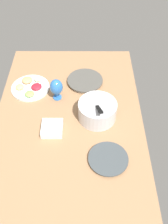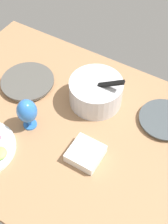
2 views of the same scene
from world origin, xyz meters
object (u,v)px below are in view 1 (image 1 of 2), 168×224
Objects in this scene: mixing_bowl at (97,110)px; fruit_platter at (30,87)px; square_bowl_white at (52,128)px; dinner_plate_right at (108,159)px; dinner_plate_left at (85,81)px; hurricane_glass_blue at (56,88)px.

fruit_platter is at bearing -119.66° from mixing_bowl.
mixing_bowl is at bearing 112.59° from square_bowl_white.
dinner_plate_right is 42.96cm from square_bowl_white.
fruit_platter is 46.82cm from square_bowl_white.
dinner_plate_left is 73.39cm from dinner_plate_right.
mixing_bowl reaches higher than dinner_plate_right.
dinner_plate_left is at bearing 99.52° from fruit_platter.
mixing_bowl is at bearing 60.34° from fruit_platter.
fruit_platter is at bearing -153.68° from square_bowl_white.
dinner_plate_left is 37.82cm from mixing_bowl.
mixing_bowl reaches higher than hurricane_glass_blue.
fruit_platter is at bearing -80.48° from dinner_plate_left.
mixing_bowl reaches higher than fruit_platter.
fruit_platter is 1.72× the size of hurricane_glass_blue.
square_bowl_white is at bearing 26.32° from fruit_platter.
dinner_plate_right is at bearing 32.91° from hurricane_glass_blue.
dinner_plate_right is at bearing 57.84° from square_bowl_white.
dinner_plate_left is 1.03× the size of mixing_bowl.
square_bowl_white is at bearing -1.91° from hurricane_glass_blue.
hurricane_glass_blue is at bearing -147.09° from dinner_plate_right.
mixing_bowl is 1.61× the size of hurricane_glass_blue.
dinner_plate_left is 0.96× the size of fruit_platter.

